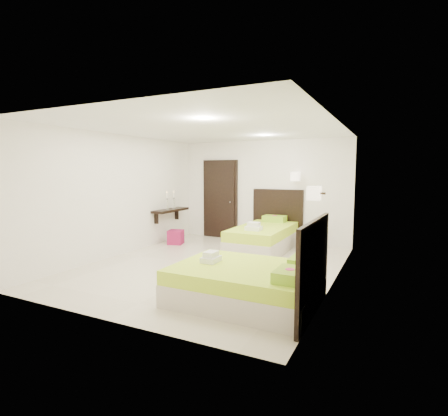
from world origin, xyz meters
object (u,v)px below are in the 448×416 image
at_px(nightstand, 309,243).
at_px(ottoman, 176,237).
at_px(bed_double, 250,282).
at_px(bed_single, 264,236).

distance_m(nightstand, ottoman, 3.25).
xyz_separation_m(nightstand, ottoman, (-3.17, -0.70, -0.00)).
xyz_separation_m(bed_double, nightstand, (0.02, 3.53, -0.11)).
distance_m(bed_double, ottoman, 4.24).
height_order(bed_single, nightstand, bed_single).
bearing_deg(nightstand, ottoman, -167.69).
height_order(bed_single, ottoman, bed_single).
bearing_deg(ottoman, bed_single, 8.77).
distance_m(bed_single, nightstand, 1.03).
height_order(bed_double, ottoman, bed_double).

